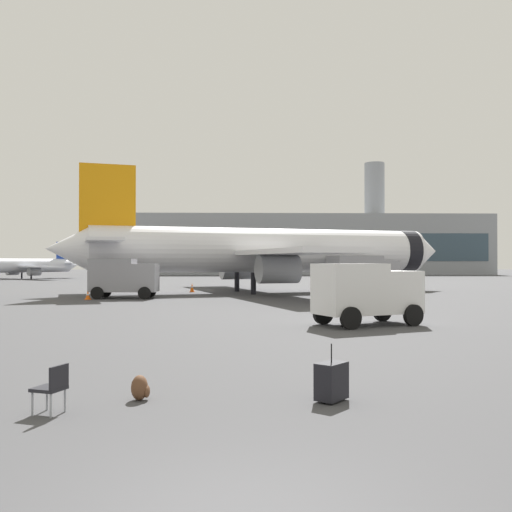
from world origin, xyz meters
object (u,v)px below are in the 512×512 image
Objects in this scene: airplane_at_gate at (264,251)px; service_truck at (123,276)px; cargo_van at (366,291)px; traveller_backpack at (140,388)px; safety_cone_mid at (192,288)px; gate_chair at (53,386)px; fuel_truck at (362,272)px; airplane_taxiing at (20,266)px; rolling_suitcase at (331,381)px; safety_cone_near at (88,295)px.

airplane_at_gate reaches higher than service_truck.
traveller_backpack is at bearing -119.50° from cargo_van.
safety_cone_mid is at bearing 93.28° from traveller_backpack.
safety_cone_mid is 0.93× the size of gate_chair.
traveller_backpack is 0.56× the size of gate_chair.
airplane_at_gate is 44.07× the size of safety_cone_mid.
gate_chair is (-8.61, -13.79, -0.95)m from cargo_van.
fuel_truck reaches higher than service_truck.
traveller_backpack is at bearing -67.85° from airplane_taxiing.
cargo_van is at bearing -59.23° from airplane_taxiing.
fuel_truck is at bearing -7.98° from airplane_at_gate.
service_truck is at bearing -160.98° from fuel_truck.
safety_cone_mid is 1.66× the size of traveller_backpack.
service_truck is 6.08× the size of safety_cone_mid.
rolling_suitcase is 3.67m from traveller_backpack.
airplane_taxiing is 36.12× the size of traveller_backpack.
fuel_truck is at bearing -8.27° from safety_cone_mid.
airplane_taxiing is 20.16× the size of gate_chair.
cargo_van is at bearing -46.61° from safety_cone_near.
rolling_suitcase is at bearing -3.23° from traveller_backpack.
airplane_at_gate is 7.27× the size of cargo_van.
service_truck is at bearing -116.31° from safety_cone_mid.
fuel_truck reaches higher than cargo_van.
airplane_taxiing reaches higher than cargo_van.
airplane_taxiing is at bearing 114.34° from rolling_suitcase.
airplane_taxiing is 21.76× the size of safety_cone_mid.
fuel_truck reaches higher than safety_cone_mid.
gate_chair is (7.47, -30.79, 0.20)m from safety_cone_near.
airplane_taxiing is 85.76m from gate_chair.
fuel_truck is (8.37, -1.17, -1.88)m from airplane_at_gate.
rolling_suitcase is at bearing -103.08° from fuel_truck.
airplane_at_gate is at bearing 83.99° from traveller_backpack.
gate_chair is at bearing -97.80° from airplane_at_gate.
gate_chair reaches higher than safety_cone_near.
cargo_van is (13.82, -18.22, -0.16)m from service_truck.
airplane_at_gate is 7.25× the size of service_truck.
rolling_suitcase is 5.09m from gate_chair.
traveller_backpack is at bearing 35.67° from gate_chair.
traveller_backpack is at bearing -108.32° from fuel_truck.
airplane_at_gate is 7.21m from safety_cone_mid.
safety_cone_near is at bearing 106.49° from traveller_backpack.
rolling_suitcase is (35.85, -79.24, -1.70)m from airplane_taxiing.
airplane_taxiing is 60.91m from fuel_truck.
rolling_suitcase reaches higher than traveller_backpack.
gate_chair is at bearing -171.30° from rolling_suitcase.
gate_chair is at bearing -80.75° from service_truck.
traveller_backpack is at bearing -86.72° from safety_cone_mid.
cargo_van is 4.39× the size of rolling_suitcase.
airplane_taxiing is 28.49× the size of safety_cone_near.
airplane_at_gate is 39.10m from rolling_suitcase.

